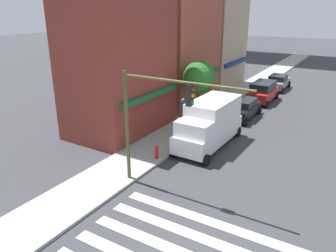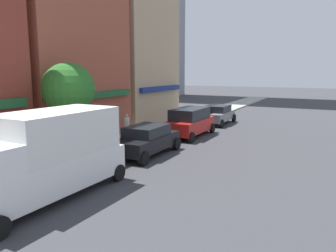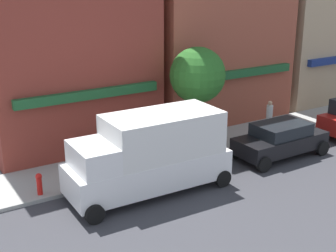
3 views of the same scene
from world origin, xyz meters
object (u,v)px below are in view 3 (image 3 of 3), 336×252
pedestrian_grey_coat (196,130)px  fire_hydrant (39,183)px  pedestrian_blue_shirt (172,124)px  street_tree (198,75)px  pedestrian_white_shirt (269,117)px  box_truck_white (150,153)px  sedan_black (280,139)px

pedestrian_grey_coat → fire_hydrant: size_ratio=2.10×
pedestrian_blue_shirt → street_tree: (0.73, -0.99, 2.48)m
pedestrian_white_shirt → fire_hydrant: (-11.87, -0.50, -0.46)m
pedestrian_blue_shirt → pedestrian_grey_coat: same height
pedestrian_white_shirt → pedestrian_grey_coat: (-4.29, 0.25, 0.00)m
pedestrian_grey_coat → pedestrian_blue_shirt: bearing=104.4°
box_truck_white → pedestrian_white_shirt: size_ratio=3.53×
box_truck_white → pedestrian_white_shirt: bearing=16.3°
pedestrian_blue_shirt → pedestrian_white_shirt: same height
sedan_black → street_tree: size_ratio=0.94×
box_truck_white → sedan_black: size_ratio=1.41×
box_truck_white → pedestrian_grey_coat: size_ratio=3.53×
pedestrian_blue_shirt → fire_hydrant: (-7.11, -2.09, -0.46)m
pedestrian_white_shirt → pedestrian_grey_coat: bearing=-24.7°
box_truck_white → sedan_black: (6.74, 0.00, -0.75)m
box_truck_white → fire_hydrant: bearing=156.8°
box_truck_white → fire_hydrant: size_ratio=7.41×
box_truck_white → street_tree: size_ratio=1.33×
box_truck_white → pedestrian_blue_shirt: size_ratio=3.53×
sedan_black → fire_hydrant: (-10.49, 1.70, -0.23)m
fire_hydrant → pedestrian_white_shirt: bearing=2.4°
box_truck_white → street_tree: street_tree is taller
box_truck_white → pedestrian_blue_shirt: bearing=49.6°
sedan_black → street_tree: street_tree is taller
pedestrian_blue_shirt → pedestrian_grey_coat: 1.42m
pedestrian_white_shirt → fire_hydrant: size_ratio=2.10×
box_truck_white → sedan_black: 6.78m
box_truck_white → pedestrian_blue_shirt: box_truck_white is taller
pedestrian_blue_shirt → pedestrian_white_shirt: (4.76, -1.59, 0.00)m
sedan_black → pedestrian_blue_shirt: pedestrian_blue_shirt is taller
sedan_black → street_tree: (-2.64, 2.80, 2.71)m
pedestrian_white_shirt → fire_hydrant: 11.89m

